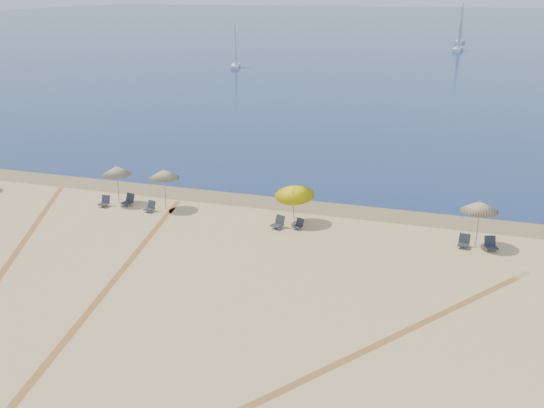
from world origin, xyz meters
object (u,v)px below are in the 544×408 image
(chair_3, at_px, (150,207))
(chair_4, at_px, (278,223))
(umbrella_2, at_px, (164,174))
(sailboat_2, at_px, (236,55))
(chair_7, at_px, (491,244))
(umbrella_1, at_px, (117,170))
(umbrella_3, at_px, (294,191))
(sailboat_3, at_px, (459,38))
(sailboat_0, at_px, (461,31))
(chair_5, at_px, (299,224))
(chair_6, at_px, (464,242))
(umbrella_4, at_px, (480,206))
(chair_1, at_px, (105,202))
(chair_2, at_px, (129,200))

(chair_3, height_order, chair_4, chair_4)
(umbrella_2, bearing_deg, sailboat_2, 107.60)
(umbrella_2, xyz_separation_m, chair_7, (19.37, -0.63, -1.95))
(umbrella_1, relative_size, sailboat_2, 0.35)
(umbrella_3, relative_size, chair_7, 2.96)
(sailboat_3, bearing_deg, sailboat_2, -124.79)
(umbrella_1, height_order, chair_3, umbrella_1)
(sailboat_0, height_order, sailboat_2, sailboat_0)
(chair_5, bearing_deg, sailboat_0, 108.45)
(chair_7, xyz_separation_m, sailboat_2, (-41.21, 69.46, 1.86))
(chair_3, relative_size, chair_6, 1.00)
(umbrella_3, distance_m, chair_7, 11.16)
(sailboat_0, bearing_deg, umbrella_3, -85.66)
(umbrella_2, distance_m, umbrella_3, 8.37)
(umbrella_3, bearing_deg, umbrella_1, -179.91)
(umbrella_2, bearing_deg, sailboat_3, 83.41)
(umbrella_4, xyz_separation_m, chair_3, (-19.29, -0.50, -1.96))
(chair_6, xyz_separation_m, chair_7, (1.36, 0.07, 0.01))
(umbrella_3, relative_size, chair_6, 3.44)
(umbrella_1, xyz_separation_m, sailboat_0, (15.72, 130.25, 0.66))
(chair_6, height_order, chair_7, chair_7)
(chair_3, height_order, sailboat_0, sailboat_0)
(umbrella_4, distance_m, chair_3, 19.39)
(chair_1, bearing_deg, umbrella_2, 13.37)
(sailboat_2, bearing_deg, chair_5, -81.94)
(umbrella_4, relative_size, chair_7, 3.05)
(umbrella_2, bearing_deg, umbrella_4, -0.87)
(chair_5, bearing_deg, umbrella_4, 22.96)
(umbrella_1, height_order, chair_6, umbrella_1)
(chair_7, bearing_deg, umbrella_4, 136.88)
(umbrella_4, bearing_deg, chair_1, -178.66)
(umbrella_1, relative_size, umbrella_4, 0.98)
(umbrella_1, bearing_deg, umbrella_3, 0.09)
(sailboat_2, bearing_deg, umbrella_3, -82.04)
(chair_7, relative_size, sailboat_0, 0.09)
(umbrella_3, relative_size, sailboat_3, 0.27)
(chair_5, bearing_deg, chair_7, 20.88)
(sailboat_2, bearing_deg, sailboat_3, 34.52)
(chair_2, bearing_deg, chair_6, 11.27)
(umbrella_2, distance_m, chair_2, 3.21)
(umbrella_2, xyz_separation_m, sailboat_2, (-21.83, 68.83, -0.09))
(chair_2, xyz_separation_m, sailboat_2, (-19.29, 68.98, 1.85))
(umbrella_1, xyz_separation_m, umbrella_2, (3.35, -0.02, 0.08))
(chair_1, distance_m, chair_3, 3.21)
(chair_1, distance_m, chair_7, 23.25)
(umbrella_4, relative_size, chair_1, 3.77)
(chair_2, bearing_deg, chair_1, -140.66)
(chair_7, height_order, sailboat_3, sailboat_3)
(chair_1, height_order, sailboat_2, sailboat_2)
(umbrella_1, bearing_deg, chair_6, -1.92)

